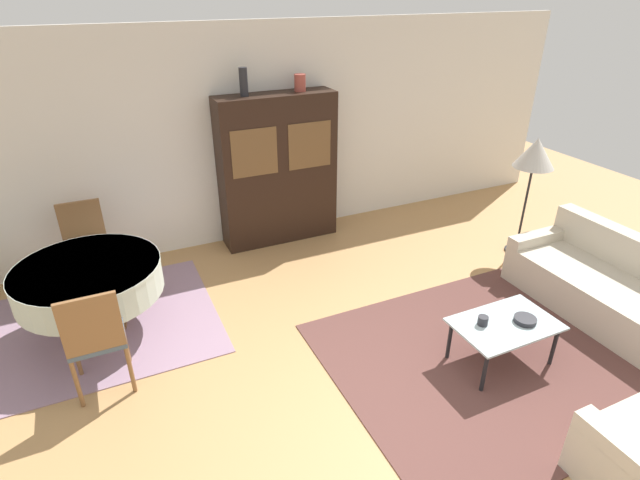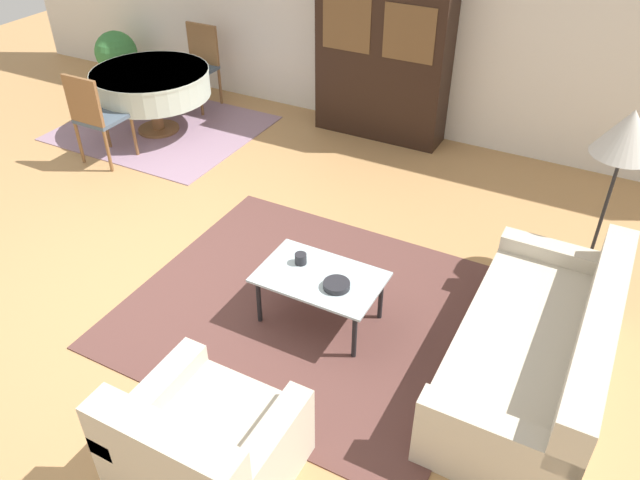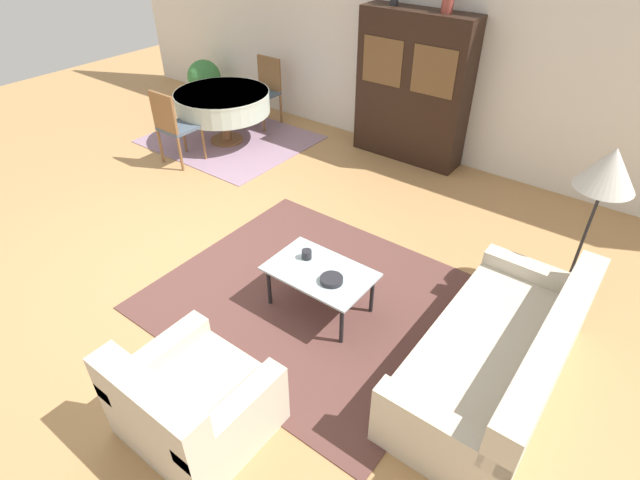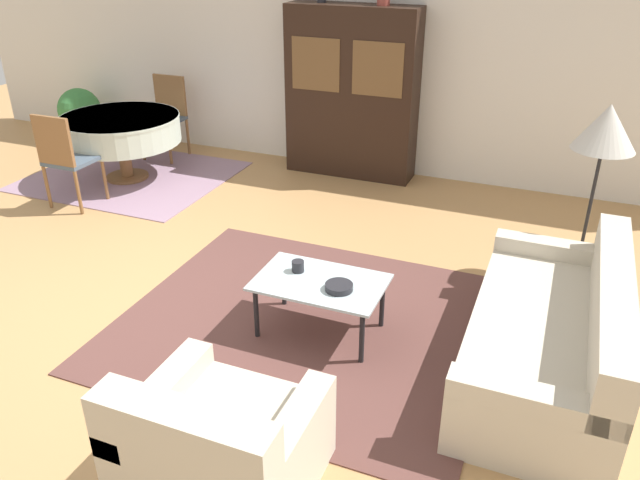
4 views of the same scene
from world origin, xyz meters
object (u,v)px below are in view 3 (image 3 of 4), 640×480
at_px(couch, 500,359).
at_px(dining_chair_near, 173,123).
at_px(coffee_table, 320,275).
at_px(vase_short, 448,3).
at_px(floor_lamp, 608,173).
at_px(bowl, 331,280).
at_px(potted_plant, 205,79).
at_px(display_cabinet, 412,89).
at_px(dining_chair_far, 265,87).
at_px(dining_table, 223,102).
at_px(armchair, 191,404).
at_px(cup, 307,254).

height_order(couch, dining_chair_near, dining_chair_near).
height_order(coffee_table, vase_short, vase_short).
height_order(floor_lamp, bowl, floor_lamp).
xyz_separation_m(floor_lamp, bowl, (-1.53, -1.58, -0.82)).
height_order(vase_short, potted_plant, vase_short).
xyz_separation_m(dining_chair_near, potted_plant, (-1.40, 1.79, -0.15)).
height_order(couch, potted_plant, couch).
height_order(couch, display_cabinet, display_cabinet).
height_order(couch, dining_chair_far, dining_chair_far).
distance_m(display_cabinet, vase_short, 1.10).
distance_m(dining_chair_far, potted_plant, 1.41).
distance_m(display_cabinet, dining_chair_far, 2.39).
bearing_deg(potted_plant, couch, -24.10).
bearing_deg(potted_plant, dining_chair_far, -0.57).
distance_m(dining_chair_near, floor_lamp, 5.01).
bearing_deg(dining_chair_far, bowl, 139.15).
bearing_deg(floor_lamp, coffee_table, -138.04).
xyz_separation_m(coffee_table, dining_chair_near, (-3.25, 1.12, 0.19)).
xyz_separation_m(coffee_table, dining_chair_far, (-3.25, 2.89, 0.19)).
bearing_deg(dining_table, display_cabinet, 26.54).
relative_size(display_cabinet, dining_chair_near, 1.92).
bearing_deg(couch, bowl, 97.55).
bearing_deg(armchair, display_cabinet, 101.63).
bearing_deg(coffee_table, vase_short, 100.31).
relative_size(display_cabinet, dining_chair_far, 1.92).
relative_size(dining_table, floor_lamp, 0.90).
xyz_separation_m(dining_table, dining_chair_far, (0.00, 0.89, -0.02)).
distance_m(bowl, vase_short, 3.66).
bearing_deg(dining_table, dining_chair_far, 90.00).
height_order(armchair, dining_chair_far, dining_chair_far).
height_order(cup, potted_plant, potted_plant).
bearing_deg(display_cabinet, coffee_table, -74.10).
relative_size(coffee_table, vase_short, 4.53).
distance_m(dining_chair_far, vase_short, 3.04).
bearing_deg(coffee_table, potted_plant, 148.01).
xyz_separation_m(dining_chair_far, floor_lamp, (4.94, -1.37, 0.70)).
bearing_deg(couch, coffee_table, 94.66).
relative_size(cup, potted_plant, 0.12).
bearing_deg(bowl, cup, 160.66).
bearing_deg(dining_table, armchair, -46.71).
height_order(bowl, potted_plant, potted_plant).
relative_size(couch, bowl, 10.15).
height_order(dining_table, dining_chair_near, dining_chair_near).
bearing_deg(dining_chair_near, dining_chair_far, 90.00).
height_order(dining_table, vase_short, vase_short).
distance_m(dining_chair_near, vase_short, 3.66).
relative_size(display_cabinet, potted_plant, 2.60).
bearing_deg(armchair, bowl, 85.88).
xyz_separation_m(coffee_table, display_cabinet, (-0.90, 3.17, 0.57)).
height_order(dining_chair_near, potted_plant, dining_chair_near).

